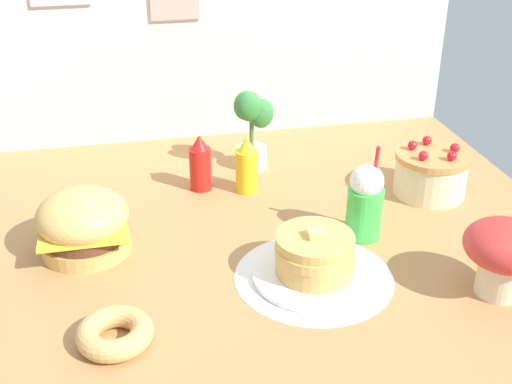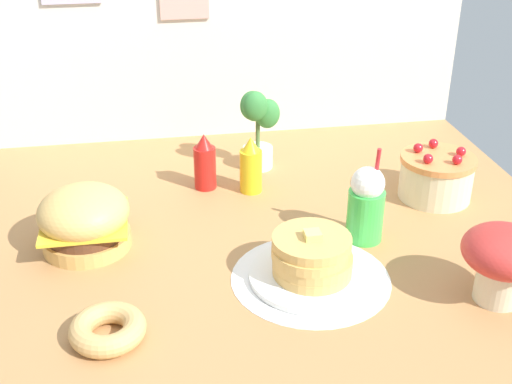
{
  "view_description": "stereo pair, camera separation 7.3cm",
  "coord_description": "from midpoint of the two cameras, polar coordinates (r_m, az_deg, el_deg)",
  "views": [
    {
      "loc": [
        -36.69,
        -153.41,
        104.24
      ],
      "look_at": [
        -1.16,
        11.34,
        15.97
      ],
      "focal_mm": 46.23,
      "sensor_mm": 36.0,
      "label": 1
    },
    {
      "loc": [
        -29.48,
        -154.8,
        104.24
      ],
      "look_at": [
        -1.16,
        11.34,
        15.97
      ],
      "focal_mm": 46.23,
      "sensor_mm": 36.0,
      "label": 2
    }
  ],
  "objects": [
    {
      "name": "donut_pink_glaze",
      "position": [
        1.63,
        -13.41,
        -11.77
      ],
      "size": [
        18.41,
        18.41,
        5.54
      ],
      "color": "tan",
      "rests_on": "ground_plane"
    },
    {
      "name": "burger",
      "position": [
        1.96,
        -15.75,
        -2.64
      ],
      "size": [
        26.24,
        26.24,
        18.93
      ],
      "color": "#DBA859",
      "rests_on": "ground_plane"
    },
    {
      "name": "ketchup_bottle",
      "position": [
        2.24,
        -5.78,
        2.41
      ],
      "size": [
        7.52,
        7.52,
        19.79
      ],
      "color": "red",
      "rests_on": "ground_plane"
    },
    {
      "name": "cream_soda_cup",
      "position": [
        1.96,
        8.38,
        -0.88
      ],
      "size": [
        10.89,
        10.89,
        29.7
      ],
      "color": "green",
      "rests_on": "ground_plane"
    },
    {
      "name": "mushroom_stool",
      "position": [
        1.79,
        19.66,
        -4.89
      ],
      "size": [
        21.77,
        21.77,
        20.78
      ],
      "color": "beige",
      "rests_on": "ground_plane"
    },
    {
      "name": "mustard_bottle",
      "position": [
        2.21,
        -1.75,
        2.2
      ],
      "size": [
        7.52,
        7.52,
        19.79
      ],
      "color": "yellow",
      "rests_on": "ground_plane"
    },
    {
      "name": "doily_mat",
      "position": [
        1.82,
        3.85,
        -7.34
      ],
      "size": [
        43.54,
        43.54,
        0.4
      ],
      "primitive_type": "cylinder",
      "color": "white",
      "rests_on": "ground_plane"
    },
    {
      "name": "back_wall",
      "position": [
        2.58,
        -4.69,
        15.6
      ],
      "size": [
        192.06,
        4.2,
        100.45
      ],
      "color": "silver",
      "rests_on": "ground_plane"
    },
    {
      "name": "potted_plant",
      "position": [
        2.36,
        -1.25,
        5.72
      ],
      "size": [
        13.86,
        12.2,
        30.18
      ],
      "color": "white",
      "rests_on": "ground_plane"
    },
    {
      "name": "layer_cake",
      "position": [
        2.27,
        13.99,
        1.61
      ],
      "size": [
        24.7,
        24.7,
        18.01
      ],
      "color": "beige",
      "rests_on": "ground_plane"
    },
    {
      "name": "pancake_stack",
      "position": [
        1.79,
        3.91,
        -5.83
      ],
      "size": [
        33.64,
        33.64,
        14.55
      ],
      "color": "white",
      "rests_on": "doily_mat"
    },
    {
      "name": "ground_plane",
      "position": [
        1.9,
        -0.04,
        -6.09
      ],
      "size": [
        192.06,
        192.52,
        2.0
      ],
      "primitive_type": "cube",
      "color": "#B27F4C"
    }
  ]
}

